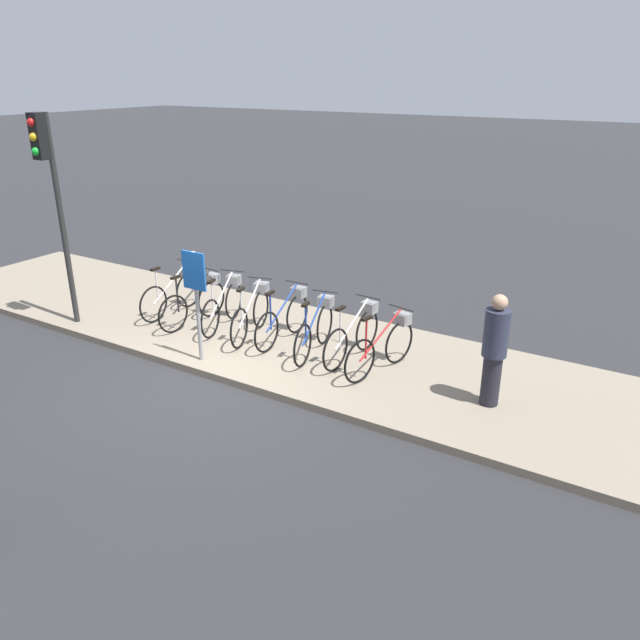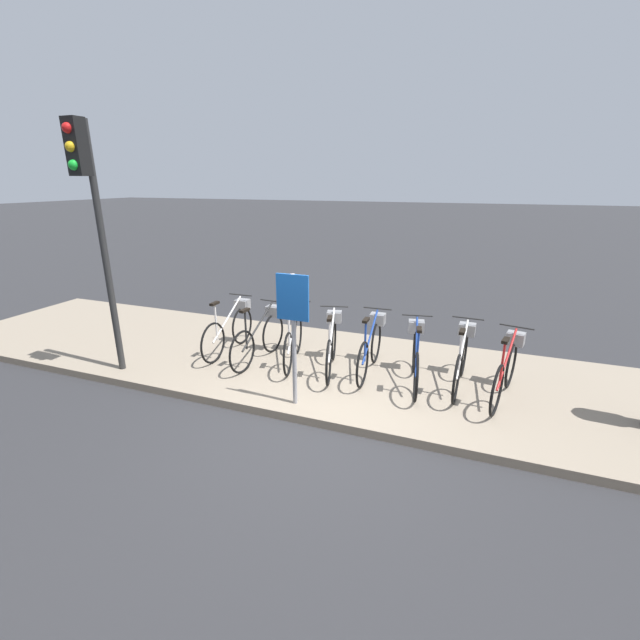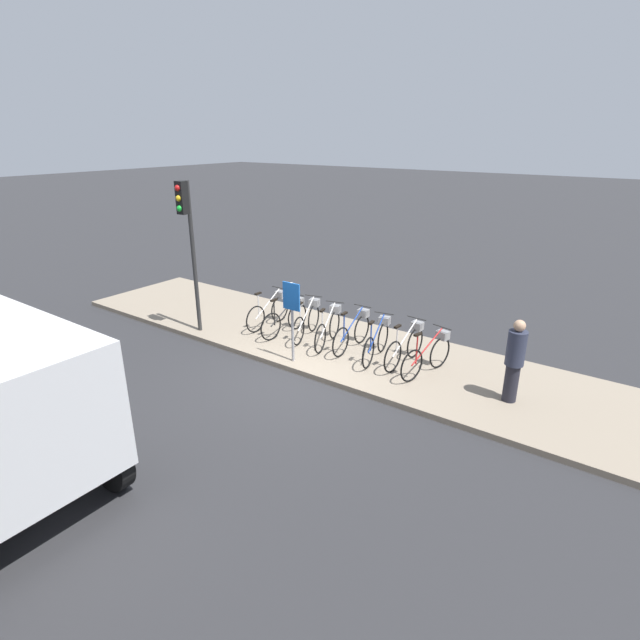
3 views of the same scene
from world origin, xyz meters
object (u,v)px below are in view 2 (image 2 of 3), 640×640
(parked_bicycle_1, at_px, (261,335))
(parked_bicycle_7, at_px, (507,368))
(parked_bicycle_5, at_px, (416,355))
(parked_bicycle_3, at_px, (332,343))
(parked_bicycle_4, at_px, (371,345))
(traffic_light, at_px, (90,199))
(parked_bicycle_0, at_px, (231,327))
(sign_post, at_px, (293,318))
(parked_bicycle_2, at_px, (294,336))
(parked_bicycle_6, at_px, (462,358))

(parked_bicycle_1, distance_m, parked_bicycle_7, 3.82)
(parked_bicycle_5, bearing_deg, parked_bicycle_3, 178.94)
(parked_bicycle_4, xyz_separation_m, traffic_light, (-3.81, -1.44, 2.22))
(parked_bicycle_0, xyz_separation_m, parked_bicycle_4, (2.55, 0.02, 0.00))
(parked_bicycle_5, bearing_deg, parked_bicycle_1, -178.98)
(parked_bicycle_0, distance_m, sign_post, 2.42)
(parked_bicycle_2, bearing_deg, parked_bicycle_7, -2.53)
(parked_bicycle_4, bearing_deg, parked_bicycle_6, -0.81)
(parked_bicycle_0, height_order, parked_bicycle_7, same)
(parked_bicycle_0, xyz_separation_m, parked_bicycle_3, (1.93, -0.10, 0.00))
(traffic_light, bearing_deg, parked_bicycle_4, 20.71)
(parked_bicycle_3, bearing_deg, sign_post, -94.28)
(parked_bicycle_0, xyz_separation_m, traffic_light, (-1.26, -1.41, 2.22))
(parked_bicycle_6, relative_size, traffic_light, 0.44)
(parked_bicycle_1, xyz_separation_m, sign_post, (1.14, -1.20, 0.79))
(parked_bicycle_1, distance_m, sign_post, 1.83)
(parked_bicycle_6, bearing_deg, sign_post, -146.54)
(parked_bicycle_4, distance_m, parked_bicycle_6, 1.37)
(parked_bicycle_0, distance_m, parked_bicycle_4, 2.55)
(parked_bicycle_1, bearing_deg, parked_bicycle_2, 15.70)
(parked_bicycle_2, xyz_separation_m, parked_bicycle_5, (2.03, -0.11, 0.00))
(parked_bicycle_1, bearing_deg, sign_post, -46.43)
(parked_bicycle_3, bearing_deg, parked_bicycle_4, 11.36)
(parked_bicycle_0, distance_m, parked_bicycle_5, 3.27)
(traffic_light, bearing_deg, parked_bicycle_5, 15.93)
(parked_bicycle_1, bearing_deg, traffic_light, -147.53)
(parked_bicycle_2, height_order, parked_bicycle_7, same)
(parked_bicycle_4, bearing_deg, parked_bicycle_1, -174.02)
(parked_bicycle_0, height_order, parked_bicycle_2, same)
(parked_bicycle_1, relative_size, parked_bicycle_6, 1.00)
(parked_bicycle_6, bearing_deg, parked_bicycle_3, -177.00)
(parked_bicycle_2, relative_size, parked_bicycle_4, 0.98)
(parked_bicycle_3, bearing_deg, traffic_light, -157.60)
(parked_bicycle_0, relative_size, parked_bicycle_6, 1.00)
(parked_bicycle_0, bearing_deg, parked_bicycle_6, 0.08)
(parked_bicycle_4, xyz_separation_m, parked_bicycle_7, (1.97, -0.19, 0.00))
(parked_bicycle_6, height_order, sign_post, sign_post)
(parked_bicycle_6, height_order, traffic_light, traffic_light)
(traffic_light, bearing_deg, parked_bicycle_0, 48.28)
(parked_bicycle_1, relative_size, parked_bicycle_5, 1.01)
(parked_bicycle_2, relative_size, parked_bicycle_7, 0.99)
(parked_bicycle_5, relative_size, sign_post, 0.90)
(parked_bicycle_3, distance_m, parked_bicycle_6, 1.99)
(parked_bicycle_7, bearing_deg, parked_bicycle_5, 178.21)
(parked_bicycle_6, height_order, parked_bicycle_7, same)
(parked_bicycle_0, xyz_separation_m, parked_bicycle_6, (3.92, 0.01, 0.00))
(parked_bicycle_6, bearing_deg, parked_bicycle_7, -15.58)
(parked_bicycle_0, height_order, parked_bicycle_6, same)
(parked_bicycle_4, distance_m, sign_post, 1.75)
(parked_bicycle_2, height_order, traffic_light, traffic_light)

